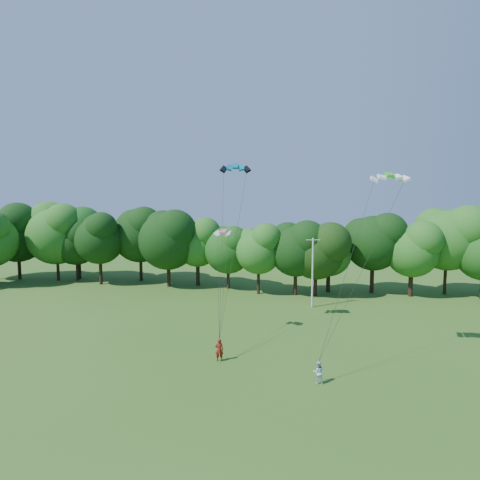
# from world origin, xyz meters

# --- Properties ---
(ground) EXTENTS (160.00, 160.00, 0.00)m
(ground) POSITION_xyz_m (0.00, 0.00, 0.00)
(ground) COLOR #305B19
(ground) RESTS_ON ground
(utility_pole) EXTENTS (1.60, 0.49, 8.16)m
(utility_pole) POSITION_xyz_m (4.84, 28.18, 4.19)
(utility_pole) COLOR beige
(utility_pole) RESTS_ON ground
(kite_flyer_left) EXTENTS (0.72, 0.57, 1.75)m
(kite_flyer_left) POSITION_xyz_m (-1.62, 11.04, 0.88)
(kite_flyer_left) COLOR maroon
(kite_flyer_left) RESTS_ON ground
(kite_flyer_right) EXTENTS (0.82, 0.68, 1.53)m
(kite_flyer_right) POSITION_xyz_m (5.85, 9.02, 0.76)
(kite_flyer_right) COLOR #B4D2FA
(kite_flyer_right) RESTS_ON ground
(kite_teal) EXTENTS (2.85, 1.79, 0.70)m
(kite_teal) POSITION_xyz_m (-2.12, 18.49, 15.57)
(kite_teal) COLOR #04688A
(kite_teal) RESTS_ON ground
(kite_green) EXTENTS (2.74, 1.38, 0.48)m
(kite_green) POSITION_xyz_m (10.66, 13.98, 14.16)
(kite_green) COLOR green
(kite_green) RESTS_ON ground
(kite_pink) EXTENTS (1.64, 0.92, 0.36)m
(kite_pink) POSITION_xyz_m (-2.73, 16.37, 9.60)
(kite_pink) COLOR #FF4697
(kite_pink) RESTS_ON ground
(tree_back_west) EXTENTS (8.73, 8.73, 12.70)m
(tree_back_west) POSITION_xyz_m (-32.77, 37.51, 7.93)
(tree_back_west) COLOR black
(tree_back_west) RESTS_ON ground
(tree_back_center) EXTENTS (7.93, 7.93, 11.53)m
(tree_back_center) POSITION_xyz_m (5.09, 34.04, 7.20)
(tree_back_center) COLOR black
(tree_back_center) RESTS_ON ground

